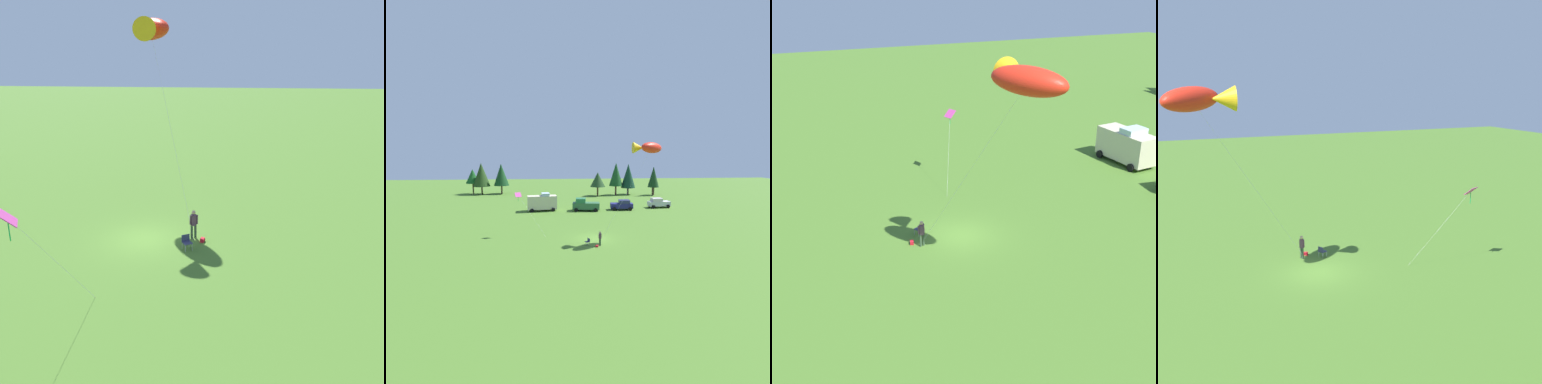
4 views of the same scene
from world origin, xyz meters
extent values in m
plane|color=#477026|center=(0.00, 0.00, 0.00)|extent=(160.00, 160.00, 0.00)
cylinder|color=#384F36|center=(0.37, -2.95, 0.42)|extent=(0.14, 0.14, 0.85)
cylinder|color=#384F36|center=(0.31, -2.74, 0.42)|extent=(0.14, 0.14, 0.85)
cylinder|color=#553848|center=(0.34, -2.85, 1.16)|extent=(0.42, 0.42, 0.62)
sphere|color=tan|center=(0.34, -2.85, 1.62)|extent=(0.24, 0.24, 0.24)
cylinder|color=#553848|center=(0.34, -3.06, 1.19)|extent=(0.11, 0.12, 0.55)
cylinder|color=#553848|center=(0.22, -2.67, 1.19)|extent=(0.12, 0.13, 0.55)
cube|color=#313455|center=(-1.17, -2.60, 0.42)|extent=(0.65, 0.65, 0.04)
cube|color=#313455|center=(-0.98, -2.49, 0.62)|extent=(0.27, 0.44, 0.40)
cylinder|color=#A5A8AD|center=(-1.26, -2.88, 0.21)|extent=(0.03, 0.03, 0.42)
cylinder|color=#A5A8AD|center=(-1.46, -2.51, 0.21)|extent=(0.03, 0.03, 0.42)
cylinder|color=#A5A8AD|center=(-0.89, -2.68, 0.21)|extent=(0.03, 0.03, 0.42)
cylinder|color=#A5A8AD|center=(-1.09, -2.31, 0.21)|extent=(0.03, 0.03, 0.42)
cube|color=red|center=(-0.11, -3.39, 0.11)|extent=(0.37, 0.30, 0.22)
ellipsoid|color=red|center=(7.33, 0.46, 11.63)|extent=(4.07, 3.71, 1.58)
cone|color=yellow|center=(5.60, 0.46, 11.63)|extent=(1.35, 1.45, 1.45)
sphere|color=yellow|center=(8.39, 0.91, 11.79)|extent=(0.36, 0.36, 0.36)
cylinder|color=silver|center=(3.73, -1.20, 5.82)|extent=(7.22, 3.34, 11.63)
cylinder|color=#4C3823|center=(0.12, -2.86, 0.00)|extent=(0.04, 0.04, 0.01)
cube|color=#CF4199|center=(-9.93, 2.84, 5.41)|extent=(0.97, 0.87, 0.56)
cylinder|color=#0DB84D|center=(-9.93, 2.84, 4.93)|extent=(0.04, 0.04, 0.80)
cylinder|color=silver|center=(-8.10, 2.02, 2.71)|extent=(3.68, 1.66, 5.41)
cylinder|color=#4C3823|center=(-6.27, 1.20, 0.00)|extent=(0.04, 0.04, 0.01)
camera|label=1|loc=(-23.58, -4.44, 11.28)|focal=42.00mm
camera|label=2|loc=(-4.84, -37.16, 11.39)|focal=28.00mm
camera|label=3|loc=(28.93, -11.22, 16.84)|focal=50.00mm
camera|label=4|loc=(8.83, 26.86, 12.50)|focal=42.00mm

